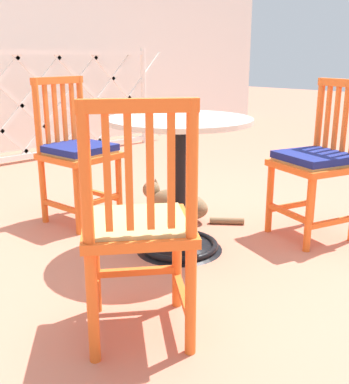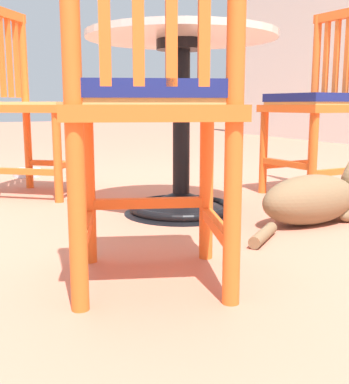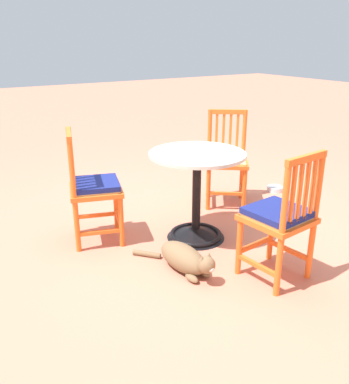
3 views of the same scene
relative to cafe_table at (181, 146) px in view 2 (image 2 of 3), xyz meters
name	(u,v)px [view 2 (image 2 of 3)]	position (x,y,z in m)	size (l,w,h in m)	color
ground_plane	(140,216)	(-0.01, -0.18, -0.28)	(24.00, 24.00, 0.00)	#C6755B
cafe_table	(181,146)	(0.00, 0.00, 0.00)	(0.76, 0.76, 0.73)	black
orange_chair_by_planter	(151,106)	(0.72, -0.41, 0.16)	(0.50, 0.50, 0.91)	orange
orange_chair_near_fence	(318,105)	(-0.12, 0.79, 0.16)	(0.44, 0.44, 0.91)	orange
orange_chair_tucked_in	(34,108)	(-0.69, -0.49, 0.15)	(0.56, 0.56, 0.91)	orange
tabby_cat	(318,199)	(0.37, 0.41, -0.19)	(0.34, 0.71, 0.23)	brown
pet_water_bowl	(27,173)	(-1.37, -0.46, -0.26)	(0.17, 0.17, 0.05)	silver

